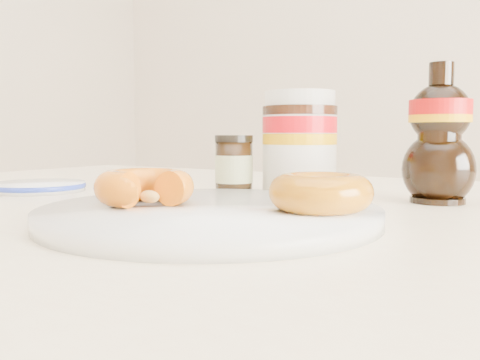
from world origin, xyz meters
The scene contains 8 objects.
dining_table centered at (0.00, 0.10, 0.67)m, with size 1.40×0.90×0.75m.
plate centered at (0.04, -0.03, 0.76)m, with size 0.30×0.30×0.02m.
donut_bitten centered at (-0.02, -0.05, 0.78)m, with size 0.09×0.09×0.03m, color #D75C0C.
donut_whole centered at (0.13, 0.00, 0.78)m, with size 0.09×0.09×0.03m, color #A9600A.
nutella_jar centered at (0.01, 0.20, 0.82)m, with size 0.09×0.09×0.13m.
syrup_bottle centered at (0.18, 0.23, 0.83)m, with size 0.08×0.07×0.16m, color black, non-canonical shape.
dark_jar centered at (-0.06, 0.16, 0.79)m, with size 0.05×0.05×0.08m.
blue_rim_saucer centered at (-0.32, 0.06, 0.76)m, with size 0.13×0.13×0.01m.
Camera 1 is at (0.32, -0.41, 0.83)m, focal length 40.00 mm.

